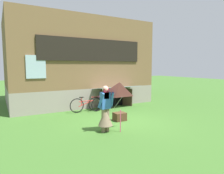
{
  "coord_description": "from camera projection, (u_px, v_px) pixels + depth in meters",
  "views": [
    {
      "loc": [
        -4.57,
        -7.08,
        2.36
      ],
      "look_at": [
        -0.03,
        0.85,
        1.39
      ],
      "focal_mm": 32.03,
      "sensor_mm": 36.0,
      "label": 1
    }
  ],
  "objects": [
    {
      "name": "ground_plane",
      "position": [
        122.0,
        121.0,
        8.61
      ],
      "size": [
        60.0,
        60.0,
        0.0
      ],
      "primitive_type": "plane",
      "color": "#3D6B28"
    },
    {
      "name": "log_house",
      "position": [
        76.0,
        63.0,
        13.33
      ],
      "size": [
        8.39,
        6.67,
        5.14
      ],
      "color": "gray",
      "rests_on": "ground_plane"
    },
    {
      "name": "wooden_crate",
      "position": [
        120.0,
        117.0,
        8.65
      ],
      "size": [
        0.5,
        0.43,
        0.35
      ],
      "primitive_type": "cube",
      "color": "#4C331E",
      "rests_on": "ground_plane"
    },
    {
      "name": "person",
      "position": [
        105.0,
        113.0,
        7.13
      ],
      "size": [
        0.61,
        0.53,
        1.66
      ],
      "rotation": [
        0.0,
        0.0,
        -0.31
      ],
      "color": "#7F6B51",
      "rests_on": "ground_plane"
    },
    {
      "name": "bicycle_silver",
      "position": [
        104.0,
        103.0,
        10.72
      ],
      "size": [
        1.65,
        0.4,
        0.76
      ],
      "rotation": [
        0.0,
        0.0,
        0.21
      ],
      "color": "black",
      "rests_on": "ground_plane"
    },
    {
      "name": "bicycle_red",
      "position": [
        86.0,
        104.0,
        10.3
      ],
      "size": [
        1.75,
        0.08,
        0.79
      ],
      "rotation": [
        0.0,
        0.0,
        -0.0
      ],
      "color": "black",
      "rests_on": "ground_plane"
    },
    {
      "name": "kite",
      "position": [
        119.0,
        96.0,
        6.7
      ],
      "size": [
        1.16,
        1.12,
        1.7
      ],
      "color": "#E54C7F",
      "rests_on": "ground_plane"
    }
  ]
}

